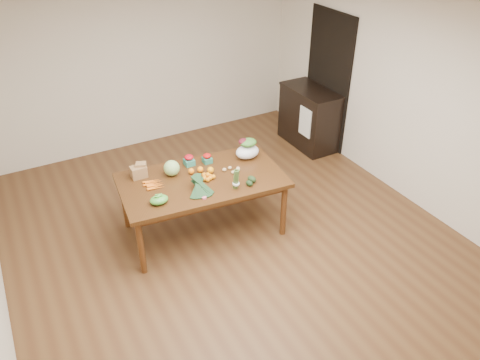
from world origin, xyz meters
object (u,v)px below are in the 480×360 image
dining_table (203,205)px  asparagus_bundle (236,179)px  cabinet (309,117)px  paper_bag (139,171)px  mandarin_cluster (208,176)px  cabbage (172,168)px  salad_bag (247,149)px  kale_bunch (201,188)px

dining_table → asparagus_bundle: bearing=-50.4°
dining_table → cabinet: (2.44, 1.24, 0.10)m
cabinet → paper_bag: bearing=-164.3°
paper_bag → mandarin_cluster: 0.80m
cabbage → cabinet: bearing=20.3°
dining_table → paper_bag: size_ratio=7.94×
salad_bag → paper_bag: bearing=170.8°
cabinet → asparagus_bundle: 2.74m
asparagus_bundle → cabbage: bearing=136.2°
mandarin_cluster → asparagus_bundle: asparagus_bundle is taller
mandarin_cluster → kale_bunch: (-0.20, -0.24, 0.04)m
kale_bunch → asparagus_bundle: 0.40m
kale_bunch → asparagus_bundle: bearing=-7.7°
dining_table → paper_bag: paper_bag is taller
asparagus_bundle → salad_bag: bearing=56.0°
dining_table → paper_bag: 0.86m
dining_table → cabbage: 0.59m
cabbage → salad_bag: salad_bag is taller
cabinet → asparagus_bundle: (-2.19, -1.61, 0.40)m
cabinet → cabbage: (-2.70, -1.00, 0.37)m
cabbage → mandarin_cluster: cabbage is taller
paper_bag → mandarin_cluster: size_ratio=1.31×
paper_bag → salad_bag: bearing=-9.2°
dining_table → paper_bag: bearing=154.4°
kale_bunch → paper_bag: bearing=132.2°
mandarin_cluster → cabbage: bearing=139.9°
mandarin_cluster → salad_bag: 0.68m
paper_bag → salad_bag: salad_bag is taller
cabinet → salad_bag: size_ratio=3.40×
paper_bag → asparagus_bundle: asparagus_bundle is taller
kale_bunch → asparagus_bundle: size_ratio=1.60×
salad_bag → dining_table: bearing=-166.6°
salad_bag → kale_bunch: bearing=-151.9°
paper_bag → salad_bag: (1.32, -0.21, 0.03)m
cabbage → kale_bunch: size_ratio=0.46×
asparagus_bundle → cabinet: bearing=42.2°
cabbage → salad_bag: (0.97, -0.07, 0.02)m
cabinet → mandarin_cluster: size_ratio=5.67×
dining_table → asparagus_bundle: asparagus_bundle is taller
cabbage → mandarin_cluster: (0.33, -0.28, -0.05)m
cabbage → salad_bag: size_ratio=0.62×
cabinet → cabbage: size_ratio=5.49×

